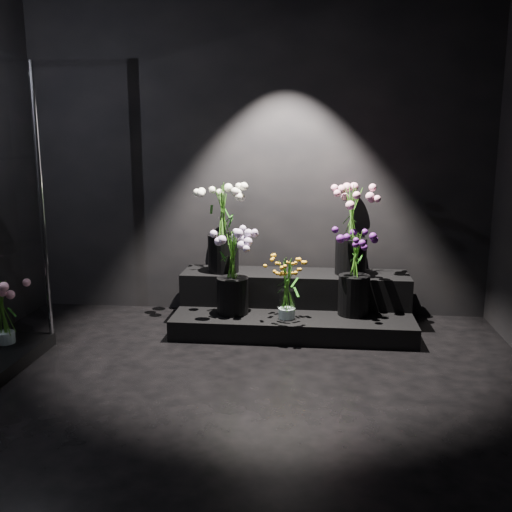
# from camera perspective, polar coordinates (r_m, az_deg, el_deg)

# --- Properties ---
(floor) EXTENTS (4.00, 4.00, 0.00)m
(floor) POSITION_cam_1_polar(r_m,az_deg,el_deg) (3.37, -3.69, -15.44)
(floor) COLOR black
(floor) RESTS_ON ground
(wall_back) EXTENTS (4.00, 0.00, 4.00)m
(wall_back) POSITION_cam_1_polar(r_m,az_deg,el_deg) (4.98, 0.02, 10.17)
(wall_back) COLOR black
(wall_back) RESTS_ON floor
(wall_front) EXTENTS (4.00, 0.00, 4.00)m
(wall_front) POSITION_cam_1_polar(r_m,az_deg,el_deg) (1.09, -22.64, 3.60)
(wall_front) COLOR black
(wall_front) RESTS_ON floor
(display_riser) EXTENTS (1.90, 0.84, 0.42)m
(display_riser) POSITION_cam_1_polar(r_m,az_deg,el_deg) (4.77, 3.82, -4.86)
(display_riser) COLOR black
(display_riser) RESTS_ON floor
(bouquet_orange_bells) EXTENTS (0.36, 0.36, 0.47)m
(bouquet_orange_bells) POSITION_cam_1_polar(r_m,az_deg,el_deg) (4.40, 3.12, -3.19)
(bouquet_orange_bells) COLOR white
(bouquet_orange_bells) RESTS_ON display_riser
(bouquet_lilac) EXTENTS (0.46, 0.46, 0.68)m
(bouquet_lilac) POSITION_cam_1_polar(r_m,az_deg,el_deg) (4.49, -2.38, -0.97)
(bouquet_lilac) COLOR black
(bouquet_lilac) RESTS_ON display_riser
(bouquet_purple) EXTENTS (0.38, 0.38, 0.67)m
(bouquet_purple) POSITION_cam_1_polar(r_m,az_deg,el_deg) (4.53, 9.85, -1.39)
(bouquet_purple) COLOR black
(bouquet_purple) RESTS_ON display_riser
(bouquet_cream_roses) EXTENTS (0.40, 0.40, 0.75)m
(bouquet_cream_roses) POSITION_cam_1_polar(r_m,az_deg,el_deg) (4.77, -3.32, 3.32)
(bouquet_cream_roses) COLOR black
(bouquet_cream_roses) RESTS_ON display_riser
(bouquet_pink_roses) EXTENTS (0.45, 0.45, 0.73)m
(bouquet_pink_roses) POSITION_cam_1_polar(r_m,az_deg,el_deg) (4.75, 9.57, 3.09)
(bouquet_pink_roses) COLOR black
(bouquet_pink_roses) RESTS_ON display_riser
(bouquet_case_base_pink) EXTENTS (0.41, 0.41, 0.47)m
(bouquet_case_base_pink) POSITION_cam_1_polar(r_m,az_deg,el_deg) (4.43, -24.00, -4.92)
(bouquet_case_base_pink) COLOR white
(bouquet_case_base_pink) RESTS_ON display_case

